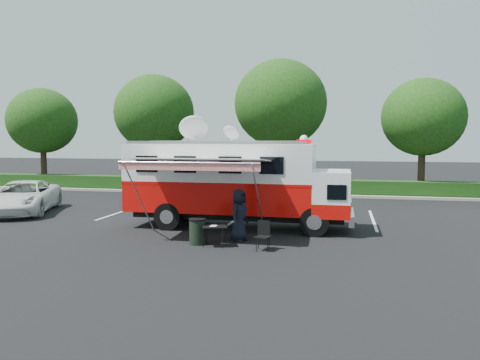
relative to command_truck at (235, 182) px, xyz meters
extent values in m
plane|color=black|center=(0.08, 0.00, -1.86)|extent=(120.00, 120.00, 0.00)
cube|color=#9E998E|center=(4.08, 11.00, -1.79)|extent=(60.00, 0.35, 0.15)
cube|color=black|center=(4.08, 11.90, -1.36)|extent=(60.00, 1.20, 1.00)
cylinder|color=black|center=(-17.92, 13.00, 0.14)|extent=(0.44, 0.44, 4.00)
ellipsoid|color=#14380F|center=(-17.92, 13.00, 3.10)|extent=(5.12, 5.12, 4.86)
cylinder|color=black|center=(-8.92, 13.00, 0.34)|extent=(0.44, 0.44, 4.40)
ellipsoid|color=#14380F|center=(-8.92, 13.00, 3.60)|extent=(5.63, 5.63, 5.35)
cylinder|color=black|center=(0.08, 13.00, 0.54)|extent=(0.44, 0.44, 4.80)
ellipsoid|color=#14380F|center=(0.08, 13.00, 4.09)|extent=(6.14, 6.14, 5.84)
cylinder|color=black|center=(9.08, 13.00, 0.14)|extent=(0.44, 0.44, 4.00)
ellipsoid|color=#14380F|center=(9.08, 13.00, 3.10)|extent=(5.12, 5.12, 4.86)
cube|color=silver|center=(-12.42, 3.00, -1.86)|extent=(0.12, 5.50, 0.01)
cube|color=silver|center=(-6.42, 3.00, -1.86)|extent=(0.12, 5.50, 0.01)
cube|color=silver|center=(-0.42, 3.00, -1.86)|extent=(0.12, 5.50, 0.01)
cube|color=silver|center=(5.58, 3.00, -1.86)|extent=(0.12, 5.50, 0.01)
cube|color=black|center=(0.08, 0.00, -1.32)|extent=(8.50, 1.38, 0.30)
cylinder|color=black|center=(3.24, -1.09, -1.32)|extent=(1.09, 0.32, 1.09)
cylinder|color=black|center=(3.24, 1.09, -1.32)|extent=(1.09, 0.32, 1.09)
cylinder|color=black|center=(-2.49, -1.09, -1.32)|extent=(1.09, 0.32, 1.09)
cylinder|color=black|center=(-2.49, 1.09, -1.32)|extent=(1.09, 0.32, 1.09)
cube|color=silver|center=(4.57, 0.00, -1.27)|extent=(0.20, 2.47, 0.40)
cube|color=white|center=(3.83, 0.00, -0.33)|extent=(1.38, 2.47, 1.68)
cube|color=red|center=(3.83, 0.00, -0.92)|extent=(1.40, 2.49, 0.54)
cube|color=black|center=(4.48, 0.00, -0.03)|extent=(0.12, 2.17, 0.69)
cube|color=red|center=(-0.61, 0.00, -0.58)|extent=(7.51, 2.47, 1.19)
cube|color=red|center=(-0.61, 0.00, 0.02)|extent=(7.53, 2.49, 0.10)
cube|color=white|center=(-0.61, 0.00, 0.76)|extent=(7.51, 2.47, 1.38)
cube|color=silver|center=(-0.61, 0.00, 1.49)|extent=(7.51, 2.47, 0.08)
cube|color=#CC0505|center=(2.75, 0.00, 1.63)|extent=(0.54, 0.94, 0.16)
sphere|color=white|center=(2.65, 0.99, 1.73)|extent=(0.34, 0.34, 0.34)
ellipsoid|color=silver|center=(-1.70, -0.15, 2.19)|extent=(1.19, 1.19, 0.36)
ellipsoid|color=silver|center=(-0.22, 0.20, 1.99)|extent=(0.69, 0.69, 0.20)
cylinder|color=black|center=(-3.68, 0.40, 1.99)|extent=(0.02, 0.02, 0.99)
cylinder|color=black|center=(-2.10, 0.40, 1.99)|extent=(0.02, 0.02, 0.99)
cylinder|color=black|center=(1.26, 0.40, 1.99)|extent=(0.02, 0.02, 0.99)
cube|color=silver|center=(-0.81, -2.42, 1.00)|extent=(4.94, 2.37, 0.21)
cube|color=red|center=(-0.81, -3.59, 0.83)|extent=(4.94, 0.04, 0.28)
cylinder|color=#B2B2B7|center=(-0.81, -3.61, 0.95)|extent=(4.94, 0.07, 0.07)
cylinder|color=#B2B2B7|center=(-3.03, -2.50, -0.45)|extent=(0.05, 2.56, 2.85)
cylinder|color=#B2B2B7|center=(1.41, -2.50, -0.45)|extent=(0.05, 2.56, 2.85)
imported|color=silver|center=(-10.94, 1.45, -1.86)|extent=(4.40, 6.13, 1.55)
imported|color=black|center=(0.69, -2.43, -1.86)|extent=(0.81, 1.02, 1.84)
cube|color=black|center=(0.07, -3.43, -1.20)|extent=(0.95, 0.80, 0.04)
cylinder|color=black|center=(-0.26, -3.63, -1.53)|extent=(0.02, 0.02, 0.66)
cylinder|color=black|center=(-0.26, -3.22, -1.53)|extent=(0.02, 0.02, 0.66)
cylinder|color=black|center=(0.40, -3.63, -1.53)|extent=(0.02, 0.02, 0.66)
cylinder|color=black|center=(0.40, -3.22, -1.53)|extent=(0.02, 0.02, 0.66)
cube|color=silver|center=(0.02, -3.38, -1.17)|extent=(0.21, 0.28, 0.01)
cube|color=black|center=(1.75, -3.67, -1.41)|extent=(0.55, 0.55, 0.04)
cube|color=black|center=(1.75, -3.44, -1.17)|extent=(0.44, 0.16, 0.50)
cylinder|color=black|center=(1.58, -3.84, -1.64)|extent=(0.02, 0.02, 0.45)
cylinder|color=black|center=(1.58, -3.49, -1.64)|extent=(0.02, 0.02, 0.45)
cylinder|color=black|center=(1.93, -3.84, -1.64)|extent=(0.02, 0.02, 0.45)
cylinder|color=black|center=(1.93, -3.49, -1.64)|extent=(0.02, 0.02, 0.45)
cylinder|color=black|center=(-0.58, -3.24, -1.44)|extent=(0.55, 0.55, 0.85)
cylinder|color=black|center=(-0.58, -3.24, -0.99)|extent=(0.60, 0.60, 0.04)
camera|label=1|loc=(4.24, -18.30, 1.73)|focal=35.00mm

